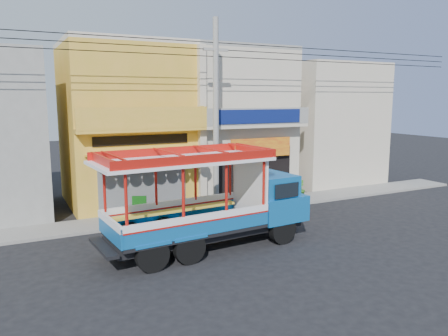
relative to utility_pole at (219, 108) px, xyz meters
name	(u,v)px	position (x,y,z in m)	size (l,w,h in m)	color
ground	(272,231)	(0.85, -3.30, -5.03)	(90.00, 90.00, 0.00)	black
sidewalk	(228,208)	(0.85, 0.70, -4.97)	(30.00, 2.00, 0.12)	slate
shophouse_left	(125,124)	(-3.15, 4.66, -0.92)	(6.00, 7.50, 8.24)	gold
shophouse_right	(228,122)	(2.85, 4.66, -0.93)	(6.00, 6.75, 8.24)	beige
party_pilaster	(202,128)	(-0.15, 1.55, -1.03)	(0.35, 0.30, 8.00)	beige
filler_building_right	(322,124)	(9.85, 4.70, -1.23)	(6.00, 6.00, 7.60)	beige
utility_pole	(219,108)	(0.00, 0.00, 0.00)	(28.00, 0.26, 9.00)	gray
songthaew_truck	(221,199)	(-1.83, -3.91, -3.26)	(8.05, 3.15, 3.68)	black
green_sign	(140,208)	(-3.60, 0.83, -4.50)	(0.62, 0.49, 0.99)	black
potted_plant_a	(275,191)	(3.64, 0.80, -4.37)	(0.98, 0.85, 1.08)	#2D611B
potted_plant_b	(300,189)	(5.20, 0.69, -4.40)	(0.56, 0.46, 1.03)	#2D611B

